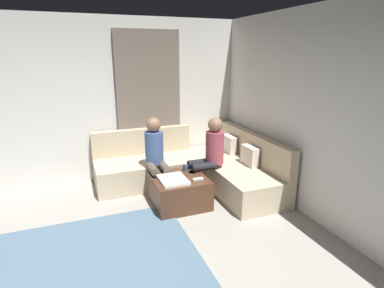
{
  "coord_description": "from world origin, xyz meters",
  "views": [
    {
      "loc": [
        2.44,
        0.07,
        2.13
      ],
      "look_at": [
        -1.63,
        1.63,
        0.85
      ],
      "focal_mm": 29.21,
      "sensor_mm": 36.0,
      "label": 1
    }
  ],
  "objects_px": {
    "ottoman": "(179,191)",
    "coffee_mug": "(186,168)",
    "person_on_couch_back": "(209,153)",
    "person_on_couch_side": "(156,154)",
    "sectional_couch": "(196,168)",
    "game_remote": "(198,179)"
  },
  "relations": [
    {
      "from": "coffee_mug",
      "to": "person_on_couch_back",
      "type": "xyz_separation_m",
      "value": [
        0.01,
        0.38,
        0.19
      ]
    },
    {
      "from": "person_on_couch_side",
      "to": "sectional_couch",
      "type": "bearing_deg",
      "value": -168.31
    },
    {
      "from": "sectional_couch",
      "to": "game_remote",
      "type": "relative_size",
      "value": 17.0
    },
    {
      "from": "coffee_mug",
      "to": "game_remote",
      "type": "distance_m",
      "value": 0.4
    },
    {
      "from": "person_on_couch_back",
      "to": "person_on_couch_side",
      "type": "xyz_separation_m",
      "value": [
        -0.23,
        -0.77,
        0.0
      ]
    },
    {
      "from": "game_remote",
      "to": "coffee_mug",
      "type": "bearing_deg",
      "value": -174.29
    },
    {
      "from": "coffee_mug",
      "to": "person_on_couch_back",
      "type": "height_order",
      "value": "person_on_couch_back"
    },
    {
      "from": "sectional_couch",
      "to": "ottoman",
      "type": "height_order",
      "value": "sectional_couch"
    },
    {
      "from": "coffee_mug",
      "to": "game_remote",
      "type": "relative_size",
      "value": 0.63
    },
    {
      "from": "game_remote",
      "to": "person_on_couch_side",
      "type": "xyz_separation_m",
      "value": [
        -0.63,
        -0.43,
        0.23
      ]
    },
    {
      "from": "sectional_couch",
      "to": "coffee_mug",
      "type": "height_order",
      "value": "sectional_couch"
    },
    {
      "from": "sectional_couch",
      "to": "person_on_couch_back",
      "type": "relative_size",
      "value": 2.12
    },
    {
      "from": "ottoman",
      "to": "sectional_couch",
      "type": "bearing_deg",
      "value": 139.77
    },
    {
      "from": "sectional_couch",
      "to": "ottoman",
      "type": "bearing_deg",
      "value": -40.23
    },
    {
      "from": "ottoman",
      "to": "coffee_mug",
      "type": "bearing_deg",
      "value": 140.71
    },
    {
      "from": "ottoman",
      "to": "person_on_couch_back",
      "type": "distance_m",
      "value": 0.75
    },
    {
      "from": "person_on_couch_back",
      "to": "person_on_couch_side",
      "type": "height_order",
      "value": "same"
    },
    {
      "from": "person_on_couch_side",
      "to": "game_remote",
      "type": "bearing_deg",
      "value": 124.64
    },
    {
      "from": "ottoman",
      "to": "coffee_mug",
      "type": "xyz_separation_m",
      "value": [
        -0.22,
        0.18,
        0.26
      ]
    },
    {
      "from": "person_on_couch_back",
      "to": "person_on_couch_side",
      "type": "relative_size",
      "value": 1.0
    },
    {
      "from": "ottoman",
      "to": "game_remote",
      "type": "xyz_separation_m",
      "value": [
        0.18,
        0.22,
        0.22
      ]
    },
    {
      "from": "sectional_couch",
      "to": "game_remote",
      "type": "xyz_separation_m",
      "value": [
        0.77,
        -0.28,
        0.15
      ]
    }
  ]
}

